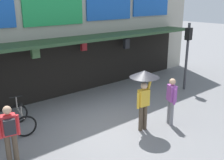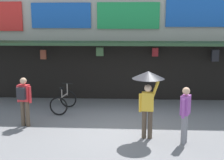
{
  "view_description": "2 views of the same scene",
  "coord_description": "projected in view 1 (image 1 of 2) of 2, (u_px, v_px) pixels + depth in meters",
  "views": [
    {
      "loc": [
        -5.33,
        -6.16,
        4.25
      ],
      "look_at": [
        0.25,
        0.53,
        1.55
      ],
      "focal_mm": 42.13,
      "sensor_mm": 36.0,
      "label": 1
    },
    {
      "loc": [
        -0.01,
        -9.27,
        3.52
      ],
      "look_at": [
        -0.53,
        0.53,
        1.57
      ],
      "focal_mm": 47.62,
      "sensor_mm": 36.0,
      "label": 2
    }
  ],
  "objects": [
    {
      "name": "ground_plane",
      "position": [
        116.0,
        128.0,
        9.03
      ],
      "size": [
        80.0,
        80.0,
        0.0
      ],
      "primitive_type": "plane",
      "color": "slate"
    },
    {
      "name": "shopfront",
      "position": [
        47.0,
        6.0,
        11.21
      ],
      "size": [
        18.0,
        2.6,
        8.0
      ],
      "color": "#B2AD9E",
      "rests_on": "ground"
    },
    {
      "name": "traffic_light_far",
      "position": [
        187.0,
        46.0,
        12.29
      ],
      "size": [
        0.29,
        0.33,
        3.2
      ],
      "color": "#38383D",
      "rests_on": "ground"
    },
    {
      "name": "bicycle_parked",
      "position": [
        21.0,
        119.0,
        8.82
      ],
      "size": [
        0.87,
        1.25,
        1.05
      ],
      "color": "black",
      "rests_on": "ground"
    },
    {
      "name": "pedestrian_in_red",
      "position": [
        10.0,
        131.0,
        6.76
      ],
      "size": [
        0.52,
        0.41,
        1.68
      ],
      "color": "brown",
      "rests_on": "ground"
    },
    {
      "name": "pedestrian_in_purple",
      "position": [
        171.0,
        99.0,
        9.06
      ],
      "size": [
        0.36,
        0.48,
        1.68
      ],
      "color": "gray",
      "rests_on": "ground"
    },
    {
      "name": "pedestrian_with_umbrella",
      "position": [
        144.0,
        84.0,
        8.43
      ],
      "size": [
        0.96,
        0.96,
        2.08
      ],
      "color": "brown",
      "rests_on": "ground"
    }
  ]
}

